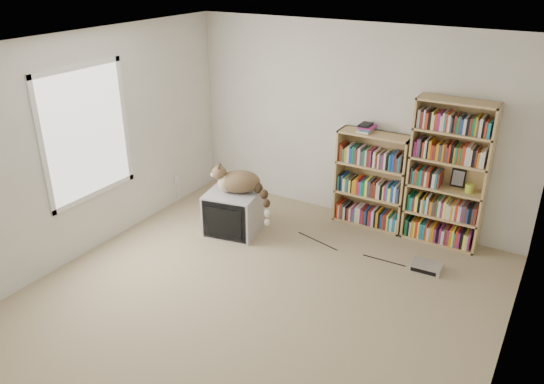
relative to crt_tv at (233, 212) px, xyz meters
The scene contains 16 objects.
floor 1.67m from the crt_tv, 50.69° to the right, with size 4.50×5.00×0.01m, color tan.
wall_back 1.89m from the crt_tv, 49.71° to the left, with size 4.50×0.02×2.50m, color beige.
wall_left 2.01m from the crt_tv, 133.54° to the right, with size 0.02×5.00×2.50m, color beige.
wall_right 3.66m from the crt_tv, 21.13° to the right, with size 0.02×5.00×2.50m, color beige.
ceiling 2.77m from the crt_tv, 50.69° to the right, with size 4.50×5.00×0.02m, color white.
window 1.97m from the crt_tv, 138.15° to the right, with size 0.02×1.22×1.52m, color white.
crt_tv is the anchor object (origin of this frame).
cat 0.40m from the crt_tv, 18.93° to the left, with size 0.86×0.53×0.61m.
bookcase_tall 2.61m from the crt_tv, 25.30° to the left, with size 0.88×0.30×1.76m.
bookcase_short 1.79m from the crt_tv, 38.18° to the left, with size 0.89×0.30×1.23m.
book_stack 1.94m from the crt_tv, 40.19° to the left, with size 0.18×0.23×0.10m, color red.
green_mug 2.82m from the crt_tv, 22.66° to the left, with size 0.09×0.09×0.10m, color #A6C337.
framed_print 2.73m from the crt_tv, 25.93° to the left, with size 0.16×0.01×0.22m, color black.
dvd_player 2.39m from the crt_tv, ahead, with size 0.32×0.23×0.07m, color silver.
wall_outlet 1.25m from the crt_tv, 164.02° to the left, with size 0.01×0.08×0.13m, color silver.
floor_cables 1.50m from the crt_tv, 18.29° to the left, with size 1.20×0.70×0.01m, color black, non-canonical shape.
Camera 1 is at (2.39, -3.58, 3.23)m, focal length 35.00 mm.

